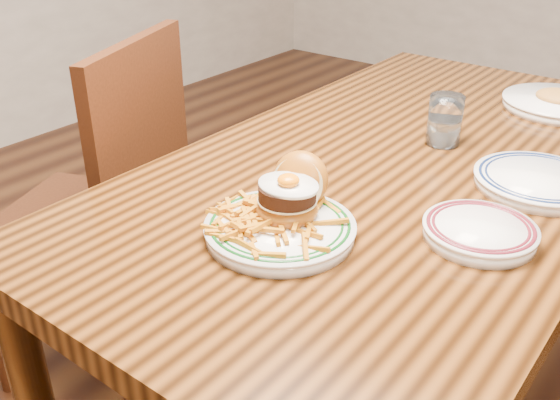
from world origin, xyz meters
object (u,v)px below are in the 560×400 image
Objects in this scene: main_plate at (284,215)px; table at (402,194)px; side_plate at (480,231)px; chair_left at (106,209)px.

table is at bearing 72.69° from main_plate.
table is 8.41× the size of side_plate.
chair_left is at bearing 155.22° from main_plate.
side_plate is (0.25, -0.23, 0.10)m from table.
chair_left is at bearing -157.76° from table.
table is 0.43m from main_plate.
main_plate reaches higher than table.
side_plate is at bearing 19.14° from main_plate.
table is 1.66× the size of chair_left.
main_plate is 1.43× the size of side_plate.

